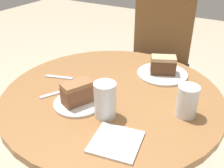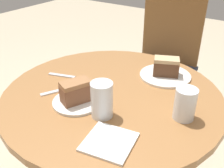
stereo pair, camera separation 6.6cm
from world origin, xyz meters
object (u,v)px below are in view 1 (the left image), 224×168
Objects in this scene: glass_lemonade at (105,102)px; cake_slice_far at (163,65)px; glass_water at (187,102)px; chair at (155,61)px; cake_slice_near at (77,93)px; plate_near at (78,103)px; plate_far at (162,74)px.

cake_slice_far is at bearing 81.15° from glass_lemonade.
cake_slice_far is at bearing 126.05° from glass_water.
cake_slice_far is at bearing -71.59° from chair.
cake_slice_near is at bearing 175.98° from glass_lemonade.
cake_slice_far is at bearing 64.23° from plate_near.
plate_far is at bearing 81.15° from glass_lemonade.
glass_water is (0.19, -0.26, 0.05)m from plate_far.
cake_slice_far reaches higher than plate_far.
glass_lemonade is 0.29m from glass_water.
plate_near and plate_far have the same top height.
chair is 8.15× the size of glass_water.
glass_water reaches higher than cake_slice_near.
cake_slice_far is at bearing 180.00° from plate_far.
glass_lemonade is (-0.06, -0.41, 0.06)m from plate_far.
plate_near is 0.45m from plate_far.
plate_near is at bearing -115.77° from cake_slice_far.
plate_far is 1.79× the size of cake_slice_near.
chair is 0.99m from cake_slice_near.
chair is 0.66m from cake_slice_far.
plate_near is 0.14m from glass_lemonade.
chair is at bearing 100.45° from glass_lemonade.
cake_slice_far reaches higher than plate_near.
cake_slice_near is at bearing -115.77° from cake_slice_far.
cake_slice_far is (0.19, 0.40, -0.00)m from cake_slice_near.
chair is 0.64m from plate_far.
chair is at bearing 92.92° from plate_near.
cake_slice_near is at bearing -92.14° from chair.
plate_far is at bearing 64.23° from plate_near.
cake_slice_near is at bearing -63.43° from plate_near.
plate_near is at bearing 116.57° from cake_slice_near.
chair is 5.06× the size of plate_near.
cake_slice_near is 1.11× the size of glass_water.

